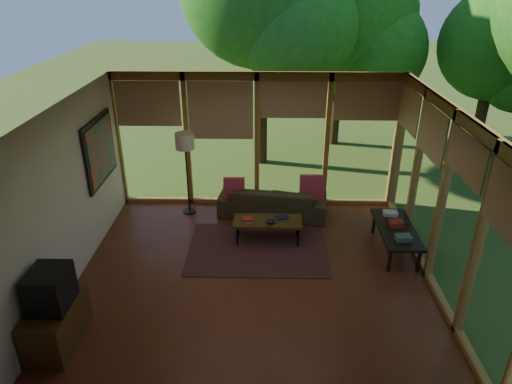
{
  "coord_description": "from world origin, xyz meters",
  "views": [
    {
      "loc": [
        0.17,
        -6.0,
        4.32
      ],
      "look_at": [
        0.02,
        0.7,
        1.11
      ],
      "focal_mm": 32.0,
      "sensor_mm": 36.0,
      "label": 1
    }
  ],
  "objects_px": {
    "side_console": "(396,230)",
    "floor_lamp": "(185,146)",
    "coffee_table": "(268,222)",
    "television": "(50,289)",
    "media_cabinet": "(57,323)",
    "sofa": "(273,201)"
  },
  "relations": [
    {
      "from": "sofa",
      "to": "side_console",
      "type": "distance_m",
      "value": 2.44
    },
    {
      "from": "television",
      "to": "side_console",
      "type": "distance_m",
      "value": 5.37
    },
    {
      "from": "coffee_table",
      "to": "sofa",
      "type": "bearing_deg",
      "value": 84.44
    },
    {
      "from": "sofa",
      "to": "media_cabinet",
      "type": "height_order",
      "value": "sofa"
    },
    {
      "from": "sofa",
      "to": "television",
      "type": "distance_m",
      "value": 4.54
    },
    {
      "from": "floor_lamp",
      "to": "side_console",
      "type": "height_order",
      "value": "floor_lamp"
    },
    {
      "from": "coffee_table",
      "to": "television",
      "type": "bearing_deg",
      "value": -136.49
    },
    {
      "from": "television",
      "to": "media_cabinet",
      "type": "bearing_deg",
      "value": 180.0
    },
    {
      "from": "television",
      "to": "coffee_table",
      "type": "xyz_separation_m",
      "value": [
        2.67,
        2.54,
        -0.46
      ]
    },
    {
      "from": "floor_lamp",
      "to": "sofa",
      "type": "bearing_deg",
      "value": -2.09
    },
    {
      "from": "television",
      "to": "side_console",
      "type": "height_order",
      "value": "television"
    },
    {
      "from": "floor_lamp",
      "to": "side_console",
      "type": "relative_size",
      "value": 1.18
    },
    {
      "from": "media_cabinet",
      "to": "floor_lamp",
      "type": "height_order",
      "value": "floor_lamp"
    },
    {
      "from": "floor_lamp",
      "to": "side_console",
      "type": "bearing_deg",
      "value": -19.71
    },
    {
      "from": "coffee_table",
      "to": "side_console",
      "type": "height_order",
      "value": "side_console"
    },
    {
      "from": "media_cabinet",
      "to": "television",
      "type": "bearing_deg",
      "value": -0.0
    },
    {
      "from": "sofa",
      "to": "media_cabinet",
      "type": "bearing_deg",
      "value": 59.77
    },
    {
      "from": "floor_lamp",
      "to": "coffee_table",
      "type": "height_order",
      "value": "floor_lamp"
    },
    {
      "from": "side_console",
      "to": "floor_lamp",
      "type": "bearing_deg",
      "value": 160.29
    },
    {
      "from": "television",
      "to": "floor_lamp",
      "type": "bearing_deg",
      "value": 72.96
    },
    {
      "from": "floor_lamp",
      "to": "coffee_table",
      "type": "bearing_deg",
      "value": -34.4
    },
    {
      "from": "media_cabinet",
      "to": "floor_lamp",
      "type": "distance_m",
      "value": 3.94
    }
  ]
}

